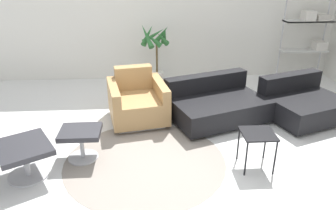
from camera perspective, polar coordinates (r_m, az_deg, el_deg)
ground_plane at (r=4.25m, az=0.07°, el=-7.32°), size 12.00×12.00×0.00m
wall_back at (r=6.46m, az=-1.66°, el=16.78°), size 12.00×0.09×2.80m
round_rug at (r=3.98m, az=-3.99°, el=-9.69°), size 1.92×1.92×0.01m
ottoman at (r=4.02m, az=-14.94°, el=-5.46°), size 0.47×0.40×0.39m
armchair_red at (r=4.85m, az=-5.37°, el=0.44°), size 0.94×0.99×0.75m
couch_low at (r=4.93m, az=8.33°, el=-0.01°), size 1.57×1.32×0.61m
couch_second at (r=5.31m, az=22.34°, el=0.15°), size 1.32×1.23×0.61m
side_table at (r=3.82m, az=15.35°, el=-5.46°), size 0.37×0.37×0.44m
potted_plant at (r=6.04m, az=-2.08°, el=8.75°), size 0.57×0.60×1.19m
shelf_unit at (r=6.96m, az=23.71°, el=12.11°), size 0.91×0.28×2.08m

